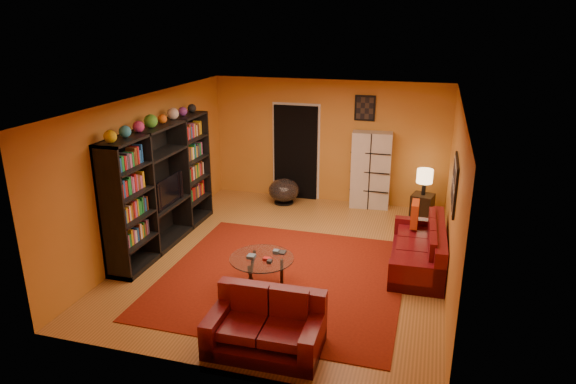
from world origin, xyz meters
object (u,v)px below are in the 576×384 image
(entertainment_unit, at_px, (162,186))
(tv, at_px, (165,190))
(bowl_chair, at_px, (284,191))
(table_lamp, at_px, (425,177))
(coffee_table, at_px, (262,261))
(side_table, at_px, (422,207))
(loveseat, at_px, (267,325))
(storage_cabinet, at_px, (371,170))
(sofa, at_px, (423,250))

(entertainment_unit, height_order, tv, entertainment_unit)
(bowl_chair, bearing_deg, table_lamp, -1.80)
(bowl_chair, bearing_deg, coffee_table, -78.57)
(entertainment_unit, relative_size, side_table, 6.00)
(entertainment_unit, relative_size, bowl_chair, 4.58)
(entertainment_unit, xyz_separation_m, loveseat, (2.68, -2.42, -0.76))
(loveseat, height_order, coffee_table, loveseat)
(side_table, bearing_deg, tv, -150.53)
(loveseat, height_order, storage_cabinet, storage_cabinet)
(entertainment_unit, relative_size, sofa, 1.50)
(side_table, bearing_deg, storage_cabinet, 160.34)
(sofa, distance_m, coffee_table, 2.63)
(bowl_chair, bearing_deg, storage_cabinet, 9.53)
(coffee_table, xyz_separation_m, table_lamp, (2.16, 3.48, 0.44))
(storage_cabinet, relative_size, bowl_chair, 2.45)
(table_lamp, bearing_deg, storage_cabinet, 160.34)
(table_lamp, bearing_deg, tv, -150.53)
(coffee_table, bearing_deg, tv, 153.18)
(storage_cabinet, bearing_deg, tv, -143.56)
(tv, height_order, side_table, tv)
(tv, height_order, sofa, tv)
(loveseat, xyz_separation_m, side_table, (1.64, 4.83, -0.04))
(bowl_chair, relative_size, table_lamp, 1.27)
(bowl_chair, height_order, side_table, bowl_chair)
(loveseat, bearing_deg, table_lamp, -19.95)
(tv, distance_m, loveseat, 3.64)
(sofa, height_order, storage_cabinet, storage_cabinet)
(tv, xyz_separation_m, table_lamp, (4.27, 2.41, -0.10))
(entertainment_unit, bearing_deg, coffee_table, -26.39)
(entertainment_unit, bearing_deg, side_table, 29.14)
(sofa, bearing_deg, table_lamp, 90.36)
(entertainment_unit, bearing_deg, loveseat, -42.08)
(side_table, bearing_deg, entertainment_unit, -150.86)
(entertainment_unit, xyz_separation_m, table_lamp, (4.32, 2.41, -0.18))
(tv, bearing_deg, sofa, -86.23)
(entertainment_unit, height_order, sofa, entertainment_unit)
(loveseat, distance_m, table_lamp, 5.13)
(tv, height_order, bowl_chair, tv)
(tv, height_order, coffee_table, tv)
(entertainment_unit, distance_m, side_table, 5.01)
(side_table, bearing_deg, bowl_chair, 178.20)
(sofa, relative_size, loveseat, 1.45)
(bowl_chair, bearing_deg, sofa, -36.78)
(sofa, distance_m, bowl_chair, 3.70)
(loveseat, xyz_separation_m, storage_cabinet, (0.55, 5.22, 0.51))
(bowl_chair, height_order, table_lamp, table_lamp)
(loveseat, relative_size, side_table, 2.75)
(bowl_chair, xyz_separation_m, table_lamp, (2.88, -0.09, 0.58))
(storage_cabinet, distance_m, bowl_chair, 1.88)
(tv, bearing_deg, table_lamp, -60.53)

